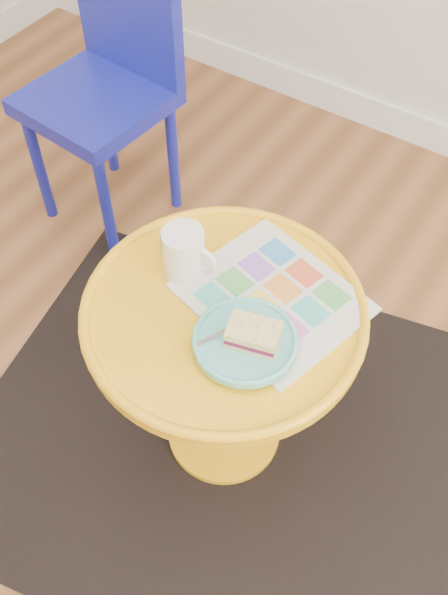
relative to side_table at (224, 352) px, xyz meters
The scene contains 9 objects.
room_walls 1.04m from the side_table, 155.01° to the left, with size 4.00×4.00×4.00m.
rug 0.39m from the side_table, ahead, with size 1.30×1.10×0.01m, color black.
side_table is the anchor object (origin of this frame).
chair 0.97m from the side_table, 143.98° to the left, with size 0.41×0.41×0.86m.
newspaper 0.19m from the side_table, 50.29° to the left, with size 0.34×0.29×0.01m, color silver.
mug 0.25m from the side_table, 161.79° to the left, with size 0.13×0.09×0.11m.
plate 0.20m from the side_table, 32.91° to the right, with size 0.20×0.20×0.02m.
cake_slice 0.23m from the side_table, 26.54° to the right, with size 0.11×0.09×0.04m.
fork 0.20m from the side_table, 46.55° to the right, with size 0.07×0.14×0.00m.
Camera 1 is at (0.34, -0.09, 1.62)m, focal length 40.00 mm.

